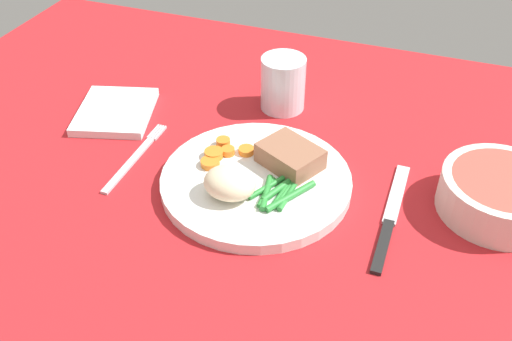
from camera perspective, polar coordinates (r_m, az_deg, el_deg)
The scene contains 11 objects.
dining_table at distance 78.90cm, azimuth -0.91°, elevation -1.19°, with size 120.00×90.00×2.00cm.
dinner_plate at distance 76.29cm, azimuth 0.00°, elevation -1.06°, with size 25.24×25.24×1.60cm, color white.
meat_portion at distance 77.05cm, azimuth 3.40°, elevation 1.44°, with size 7.89×5.98×2.85cm, color #936047.
mashed_potatoes at distance 71.96cm, azimuth -2.94°, elevation -1.16°, with size 6.70×5.67×3.84cm, color beige.
carrot_slices at distance 79.19cm, azimuth -3.39°, elevation 1.74°, with size 6.27×7.10×1.07cm.
green_beans at distance 73.08cm, azimuth 2.44°, elevation -1.99°, with size 7.54×9.33×0.87cm.
fork at distance 83.12cm, azimuth -11.87°, elevation 1.28°, with size 1.44×16.60×0.40cm.
knife at distance 73.80cm, azimuth 13.13°, elevation -4.57°, with size 1.70×20.50×0.64cm.
water_glass at distance 90.89cm, azimuth 2.67°, elevation 8.24°, with size 6.95×6.95×8.50cm.
salad_bowl at distance 77.49cm, azimuth 23.01°, elevation -2.04°, with size 14.84×14.84×5.08cm.
napkin at distance 92.93cm, azimuth -13.73°, elevation 5.68°, with size 11.07×12.96×1.27cm, color white.
Camera 1 is at (21.99, -56.49, 51.49)cm, focal length 40.46 mm.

